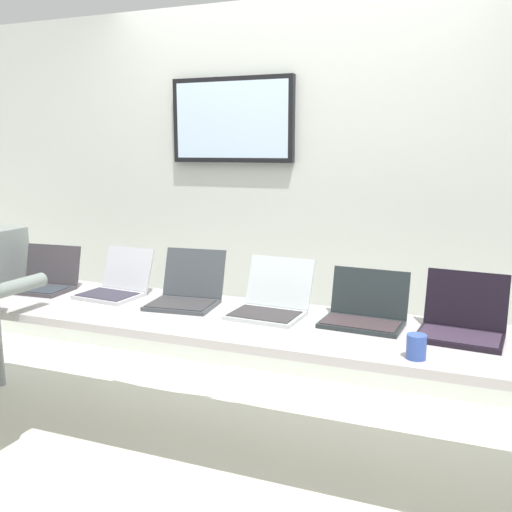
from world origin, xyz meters
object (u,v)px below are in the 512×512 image
workbench (220,324)px  laptop_station_2 (187,292)px  laptop_station_1 (116,285)px  coffee_mug (416,347)px  laptop_station_5 (462,322)px  laptop_station_0 (44,280)px  laptop_station_3 (271,302)px  laptop_station_4 (365,312)px

workbench → laptop_station_2: (-0.25, 0.13, 0.10)m
laptop_station_1 → coffee_mug: size_ratio=3.74×
workbench → laptop_station_5: 1.11m
laptop_station_0 → workbench: bearing=-4.9°
laptop_station_2 → laptop_station_5: (1.35, -0.02, -0.00)m
laptop_station_2 → laptop_station_3: size_ratio=1.03×
workbench → laptop_station_0: laptop_station_0 is taller
laptop_station_5 → laptop_station_3: bearing=179.3°
workbench → laptop_station_1: laptop_station_1 is taller
laptop_station_1 → laptop_station_5: 1.80m
laptop_station_5 → laptop_station_4: bearing=176.7°
workbench → laptop_station_4: (0.68, 0.13, 0.10)m
laptop_station_0 → laptop_station_5: bearing=0.0°
laptop_station_3 → coffee_mug: 0.81m
workbench → laptop_station_4: 0.70m
laptop_station_3 → coffee_mug: (0.73, -0.36, -0.01)m
laptop_station_0 → laptop_station_1: laptop_station_1 is taller
workbench → laptop_station_0: (-1.16, 0.10, 0.10)m
coffee_mug → laptop_station_4: bearing=125.9°
laptop_station_3 → laptop_station_5: 0.88m
workbench → coffee_mug: 0.99m
laptop_station_3 → laptop_station_4: bearing=1.7°
laptop_station_1 → laptop_station_4: size_ratio=0.95×
laptop_station_2 → workbench: bearing=-26.7°
laptop_station_0 → laptop_station_4: (1.84, 0.03, -0.00)m
laptop_station_3 → laptop_station_4: 0.46m
laptop_station_1 → laptop_station_5: laptop_station_5 is taller
workbench → laptop_station_4: bearing=10.5°
laptop_station_1 → coffee_mug: 1.69m
coffee_mug → laptop_station_0: bearing=170.6°
laptop_station_5 → laptop_station_1: bearing=178.9°
laptop_station_3 → laptop_station_4: size_ratio=0.99×
laptop_station_4 → coffee_mug: bearing=-54.1°
laptop_station_0 → laptop_station_4: bearing=0.8°
workbench → laptop_station_5: laptop_station_5 is taller
workbench → laptop_station_2: bearing=153.3°
workbench → laptop_station_4: laptop_station_4 is taller
laptop_station_1 → laptop_station_2: (0.45, -0.01, 0.00)m
laptop_station_2 → laptop_station_3: 0.47m
laptop_station_5 → coffee_mug: laptop_station_5 is taller
laptop_station_2 → laptop_station_3: bearing=-1.6°
laptop_station_0 → laptop_station_5: (2.27, 0.00, 0.00)m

